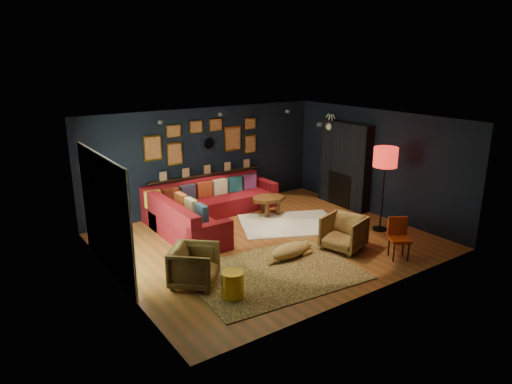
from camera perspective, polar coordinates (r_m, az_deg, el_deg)
floor at (r=9.84m, az=1.60°, el=-6.20°), size 6.50×6.50×0.00m
room_walls at (r=9.34m, az=1.68°, el=2.85°), size 6.50×6.50×6.50m
sectional at (r=10.86m, az=-6.66°, el=-2.25°), size 3.41×2.69×0.86m
ledge at (r=11.71m, az=-6.13°, el=2.21°), size 3.20×0.12×0.04m
gallery_wall at (r=11.54m, az=-6.41°, el=6.51°), size 3.15×0.04×1.02m
sunburst_mirror at (r=11.62m, az=-5.90°, el=6.05°), size 0.47×0.16×0.47m
fireplace at (r=12.12m, az=11.00°, el=3.00°), size 0.31×1.60×2.20m
deer_head at (r=12.30m, az=9.75°, el=8.15°), size 0.50×0.28×0.45m
sliding_door at (r=8.64m, az=-18.34°, el=-2.59°), size 0.06×2.80×2.20m
ceiling_spots at (r=9.81m, az=-1.07°, el=9.27°), size 3.30×2.50×0.06m
shag_rug at (r=10.82m, az=4.12°, el=-3.98°), size 2.69×2.39×0.03m
leopard_rug at (r=8.47m, az=2.33°, el=-10.10°), size 3.18×2.40×0.02m
coffee_table at (r=11.29m, az=1.60°, el=-1.07°), size 0.99×0.81×0.44m
pouf at (r=10.18m, az=-8.64°, el=-4.49°), size 0.47×0.47×0.31m
armchair_left at (r=8.00m, az=-7.73°, el=-8.90°), size 1.03×1.04×0.78m
armchair_right at (r=9.50m, az=10.91°, el=-4.82°), size 0.91×0.94×0.78m
gold_stool at (r=7.61m, az=-2.92°, el=-11.52°), size 0.37×0.37×0.46m
orange_chair at (r=9.36m, az=17.40°, el=-5.08°), size 0.53×0.53×0.82m
floor_lamp at (r=10.39m, az=15.86°, el=3.84°), size 0.53×0.53×1.92m
dog at (r=9.02m, az=4.31°, el=-6.98°), size 1.26×0.68×0.39m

